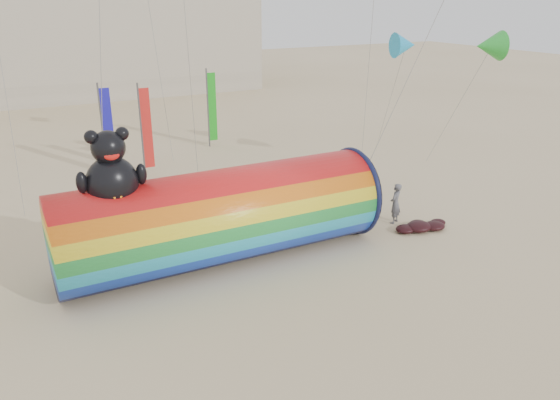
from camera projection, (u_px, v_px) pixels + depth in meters
name	position (u px, v px, depth m)	size (l,w,h in m)	color
ground	(287.00, 276.00, 19.93)	(160.00, 160.00, 0.00)	#CCB58C
windsock_assembly	(222.00, 214.00, 20.61)	(12.34, 3.76, 5.69)	red
kite_handler	(395.00, 203.00, 24.32)	(0.68, 0.44, 1.85)	#595A61
fabric_bundle	(422.00, 226.00, 23.83)	(2.62, 1.35, 0.41)	#35090D
festival_banners	(158.00, 121.00, 32.35)	(8.06, 4.21, 5.20)	#59595E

